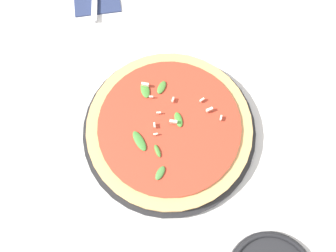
% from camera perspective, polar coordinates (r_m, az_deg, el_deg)
% --- Properties ---
extents(ground_plane, '(6.00, 6.00, 0.00)m').
position_cam_1_polar(ground_plane, '(0.64, -2.83, 2.07)').
color(ground_plane, silver).
extents(pizza_arugula_main, '(0.33, 0.33, 0.05)m').
position_cam_1_polar(pizza_arugula_main, '(0.61, -0.01, -0.40)').
color(pizza_arugula_main, black).
rests_on(pizza_arugula_main, ground_plane).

